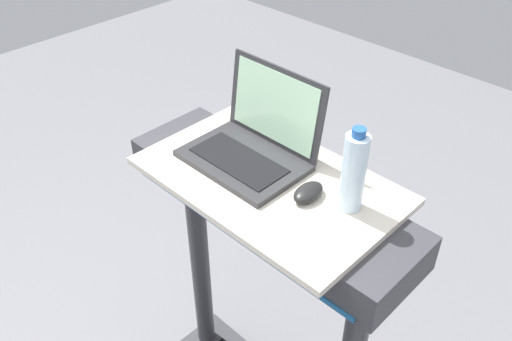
# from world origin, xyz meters

# --- Properties ---
(desk_board) EXTENTS (0.71, 0.44, 0.02)m
(desk_board) POSITION_xyz_m (0.00, 0.70, 1.16)
(desk_board) COLOR beige
(desk_board) RESTS_ON treadmill_base
(laptop) EXTENTS (0.34, 0.27, 0.25)m
(laptop) POSITION_xyz_m (-0.10, 0.74, 1.23)
(laptop) COLOR #2D2D30
(laptop) RESTS_ON desk_board
(computer_mouse) EXTENTS (0.07, 0.10, 0.03)m
(computer_mouse) POSITION_xyz_m (0.13, 0.71, 1.19)
(computer_mouse) COLOR black
(computer_mouse) RESTS_ON desk_board
(water_bottle) EXTENTS (0.06, 0.06, 0.23)m
(water_bottle) POSITION_xyz_m (0.23, 0.75, 1.28)
(water_bottle) COLOR silver
(water_bottle) RESTS_ON desk_board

